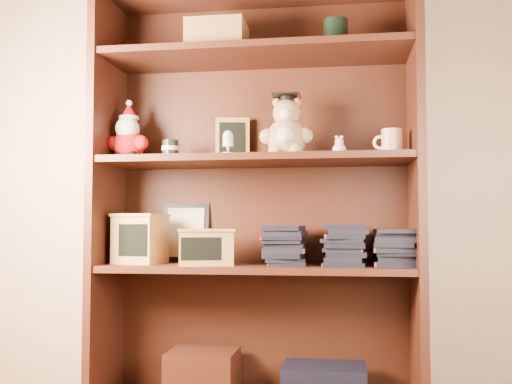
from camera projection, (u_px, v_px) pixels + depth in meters
bookcase at (257, 203)px, 2.28m from camera, size 1.20×0.35×1.60m
shelf_lower at (256, 268)px, 2.22m from camera, size 1.14×0.33×0.02m
shelf_upper at (256, 161)px, 2.24m from camera, size 1.14×0.33×0.02m
santa_plush at (128, 137)px, 2.31m from camera, size 0.17×0.12×0.24m
teachers_tin at (170, 149)px, 2.29m from camera, size 0.06×0.06×0.07m
chalkboard_plaque at (233, 140)px, 2.38m from camera, size 0.14×0.08×0.17m
egg_cup at (228, 142)px, 2.19m from camera, size 0.04×0.04×0.09m
grad_teddy_bear at (286, 132)px, 2.22m from camera, size 0.20×0.17×0.24m
pink_figurine at (339, 148)px, 2.20m from camera, size 0.05×0.05×0.08m
teacher_mug at (391, 142)px, 2.17m from camera, size 0.11×0.08×0.09m
certificate_frame at (186, 232)px, 2.41m from camera, size 0.19×0.05×0.23m
treats_box at (140, 238)px, 2.29m from camera, size 0.20×0.20×0.19m
pencils_box at (206, 247)px, 2.19m from camera, size 0.23×0.20×0.13m
book_stack_left at (285, 245)px, 2.21m from camera, size 0.14×0.20×0.14m
book_stack_mid at (345, 246)px, 2.18m from camera, size 0.14×0.20×0.14m
book_stack_right at (393, 248)px, 2.15m from camera, size 0.14×0.20×0.13m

